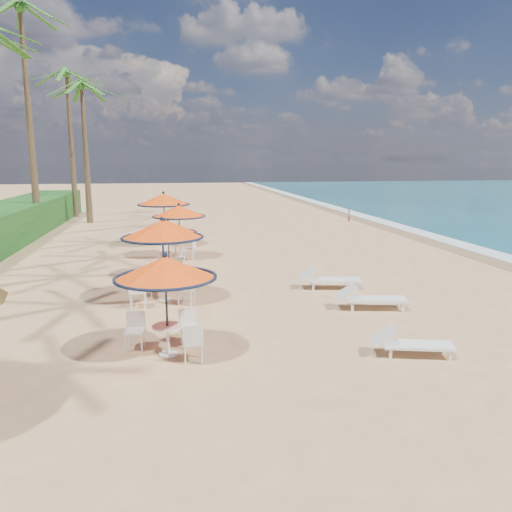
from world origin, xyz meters
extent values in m
plane|color=tan|center=(0.00, 0.00, 0.00)|extent=(160.00, 160.00, 0.00)
cube|color=white|center=(9.30, 10.00, 0.00)|extent=(1.20, 140.00, 0.04)
cube|color=olive|center=(8.40, 10.00, 0.00)|extent=(1.40, 140.00, 0.02)
cylinder|color=black|center=(-5.14, -0.44, 1.10)|extent=(0.05, 0.05, 2.20)
cone|color=#FE5316|center=(-5.14, -0.44, 1.96)|extent=(2.20, 2.20, 0.48)
torus|color=black|center=(-5.14, -0.44, 1.74)|extent=(2.20, 2.20, 0.07)
sphere|color=black|center=(-5.14, -0.44, 2.24)|extent=(0.11, 0.11, 0.11)
cylinder|color=white|center=(-5.14, -0.44, 0.65)|extent=(0.67, 0.67, 0.04)
cylinder|color=white|center=(-5.14, -0.44, 0.33)|extent=(0.08, 0.08, 0.67)
cylinder|color=black|center=(-5.23, 3.95, 1.22)|extent=(0.05, 0.05, 2.45)
cone|color=#FE5316|center=(-5.23, 3.95, 2.18)|extent=(2.45, 2.45, 0.53)
torus|color=black|center=(-5.23, 3.95, 1.94)|extent=(2.45, 2.45, 0.07)
sphere|color=black|center=(-5.23, 3.95, 2.49)|extent=(0.13, 0.13, 0.13)
cylinder|color=white|center=(-5.23, 3.95, 0.72)|extent=(0.74, 0.74, 0.04)
cylinder|color=white|center=(-5.23, 3.95, 0.37)|extent=(0.09, 0.09, 0.74)
cylinder|color=black|center=(-5.08, 7.02, 1.03)|extent=(0.04, 0.04, 2.06)
cone|color=#FE5316|center=(-5.08, 7.02, 1.84)|extent=(2.06, 2.06, 0.45)
torus|color=black|center=(-5.08, 7.02, 1.63)|extent=(2.06, 2.06, 0.06)
sphere|color=black|center=(-5.08, 7.02, 2.10)|extent=(0.11, 0.11, 0.11)
cylinder|color=white|center=(-5.08, 7.02, 0.61)|extent=(0.63, 0.63, 0.04)
cylinder|color=white|center=(-5.08, 7.02, 0.31)|extent=(0.07, 0.07, 0.63)
cylinder|color=black|center=(-4.61, 10.63, 1.14)|extent=(0.05, 0.05, 2.28)
cone|color=#FE5316|center=(-4.61, 10.63, 2.03)|extent=(2.28, 2.28, 0.50)
torus|color=black|center=(-4.61, 10.63, 1.80)|extent=(2.28, 2.28, 0.07)
sphere|color=black|center=(-4.61, 10.63, 2.32)|extent=(0.12, 0.12, 0.12)
cylinder|color=white|center=(-4.61, 10.63, 0.67)|extent=(0.69, 0.69, 0.04)
cylinder|color=white|center=(-4.61, 10.63, 0.35)|extent=(0.08, 0.08, 0.69)
cylinder|color=black|center=(-5.27, 13.89, 1.28)|extent=(0.06, 0.06, 2.57)
cone|color=#FE5316|center=(-5.27, 13.89, 2.29)|extent=(2.57, 2.57, 0.56)
torus|color=black|center=(-5.27, 13.89, 2.03)|extent=(2.57, 2.57, 0.08)
sphere|color=black|center=(-5.27, 13.89, 2.61)|extent=(0.13, 0.13, 0.13)
cylinder|color=white|center=(-5.27, 13.89, 0.76)|extent=(0.78, 0.78, 0.04)
cylinder|color=white|center=(-5.27, 13.89, 0.39)|extent=(0.09, 0.09, 0.78)
cube|color=white|center=(0.22, -1.44, 0.25)|extent=(1.59, 0.92, 0.06)
cube|color=white|center=(-0.50, -1.24, 0.44)|extent=(0.63, 0.66, 0.37)
cube|color=white|center=(0.22, -1.44, 0.11)|extent=(0.05, 0.05, 0.21)
cube|color=white|center=(0.72, 1.99, 0.28)|extent=(1.81, 0.96, 0.07)
cube|color=white|center=(-0.12, 2.16, 0.51)|extent=(0.69, 0.73, 0.43)
cube|color=white|center=(0.72, 1.99, 0.12)|extent=(0.06, 0.06, 0.24)
cube|color=white|center=(0.28, 4.40, 0.29)|extent=(1.82, 0.93, 0.07)
cube|color=white|center=(-0.57, 4.56, 0.51)|extent=(0.68, 0.73, 0.43)
cube|color=white|center=(0.28, 4.40, 0.12)|extent=(0.06, 0.06, 0.25)
cone|color=brown|center=(-12.31, 18.58, 5.97)|extent=(0.44, 0.44, 11.94)
sphere|color=#2A621C|center=(-12.31, 18.58, 11.94)|extent=(0.56, 0.56, 0.56)
cone|color=brown|center=(-10.30, 23.89, 4.42)|extent=(0.44, 0.44, 8.84)
sphere|color=#2A621C|center=(-10.30, 23.89, 8.84)|extent=(0.56, 0.56, 0.56)
cone|color=brown|center=(-11.86, 27.78, 5.08)|extent=(0.44, 0.44, 10.16)
sphere|color=#2A621C|center=(-11.86, 27.78, 10.16)|extent=(0.56, 0.56, 0.56)
imported|color=#97664D|center=(6.96, 21.06, 0.47)|extent=(0.29, 0.38, 0.95)
camera|label=1|loc=(-5.01, -10.93, 4.22)|focal=35.00mm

